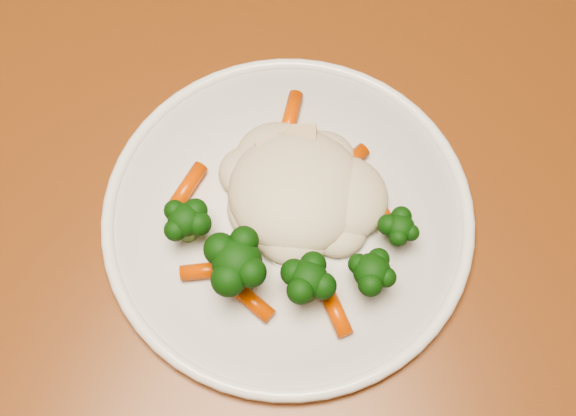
# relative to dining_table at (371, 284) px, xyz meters

# --- Properties ---
(dining_table) EXTENTS (1.27, 0.94, 0.75)m
(dining_table) POSITION_rel_dining_table_xyz_m (0.00, 0.00, 0.00)
(dining_table) COLOR brown
(dining_table) RESTS_ON ground
(plate) EXTENTS (0.29, 0.29, 0.01)m
(plate) POSITION_rel_dining_table_xyz_m (-0.08, -0.02, 0.11)
(plate) COLOR white
(plate) RESTS_ON dining_table
(meal) EXTENTS (0.19, 0.19, 0.05)m
(meal) POSITION_rel_dining_table_xyz_m (-0.07, -0.02, 0.13)
(meal) COLOR beige
(meal) RESTS_ON plate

